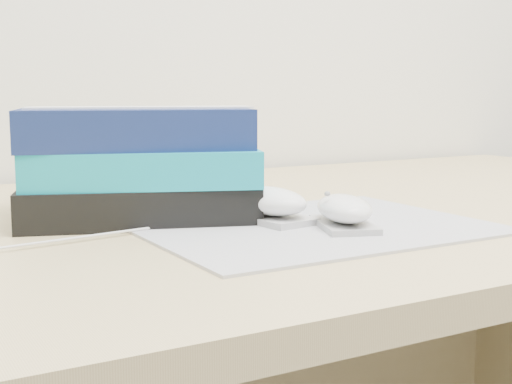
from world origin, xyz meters
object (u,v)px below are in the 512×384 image
desk (255,366)px  book_stack (139,163)px  pouch (130,172)px  mouse_front (344,211)px  mouse_rear (270,204)px

desk → book_stack: size_ratio=5.11×
book_stack → pouch: 0.01m
desk → book_stack: 0.35m
book_stack → pouch: book_stack is taller
desk → mouse_front: bearing=-95.8°
mouse_rear → pouch: pouch is taller
mouse_rear → book_stack: size_ratio=0.36×
mouse_rear → book_stack: (-0.11, 0.12, 0.04)m
mouse_rear → pouch: bearing=134.3°
desk → mouse_rear: size_ratio=14.20×
mouse_front → pouch: pouch is taller
desk → mouse_front: size_ratio=14.79×
desk → pouch: size_ratio=11.13×
mouse_front → book_stack: book_stack is taller
desk → mouse_rear: 0.31m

